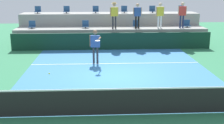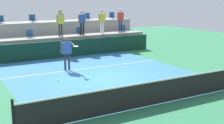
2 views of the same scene
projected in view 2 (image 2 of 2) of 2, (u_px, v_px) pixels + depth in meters
name	position (u px, v px, depth m)	size (l,w,h in m)	color
ground_plane	(108.00, 79.00, 14.50)	(40.00, 40.00, 0.00)	#2D754C
court_inner_paint	(98.00, 74.00, 15.35)	(9.00, 10.00, 0.01)	teal
court_service_line	(87.00, 68.00, 16.55)	(9.00, 0.06, 0.00)	white
tennis_net	(161.00, 91.00, 10.99)	(10.48, 0.08, 1.07)	black
sponsor_backboard	(63.00, 49.00, 19.50)	(13.00, 0.16, 1.10)	#0F3323
seating_tier_lower	(56.00, 45.00, 20.59)	(13.00, 1.80, 1.25)	gray
seating_tier_upper	(48.00, 36.00, 22.03)	(13.00, 1.80, 2.10)	gray
stadium_chair_lower_left	(30.00, 34.00, 19.51)	(0.44, 0.40, 0.52)	#2D2D33
stadium_chair_lower_right	(80.00, 31.00, 21.19)	(0.44, 0.40, 0.52)	#2D2D33
stadium_chair_lower_far_right	(123.00, 29.00, 22.89)	(0.44, 0.40, 0.52)	#2D2D33
stadium_chair_upper_left	(1.00, 20.00, 20.18)	(0.44, 0.40, 0.52)	#2D2D33
stadium_chair_upper_mid_left	(33.00, 19.00, 21.20)	(0.44, 0.40, 0.52)	#2D2D33
stadium_chair_upper_mid_right	(61.00, 18.00, 22.22)	(0.44, 0.40, 0.52)	#2D2D33
stadium_chair_upper_right	(88.00, 17.00, 23.23)	(0.44, 0.40, 0.52)	#2D2D33
stadium_chair_upper_far_right	(112.00, 16.00, 24.28)	(0.44, 0.40, 0.52)	#2D2D33
tennis_player	(67.00, 50.00, 15.87)	(0.62, 1.30, 1.82)	#2D2D33
spectator_with_hat	(60.00, 20.00, 19.93)	(0.59, 0.49, 1.75)	#2D2D33
spectator_leaning_on_rail	(82.00, 20.00, 20.70)	(0.59, 0.23, 1.68)	black
spectator_in_grey	(102.00, 19.00, 21.43)	(0.60, 0.27, 1.71)	white
spectator_in_white	(120.00, 18.00, 22.15)	(0.61, 0.25, 1.75)	navy
tennis_ball	(59.00, 81.00, 11.80)	(0.07, 0.07, 0.07)	#CCE033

